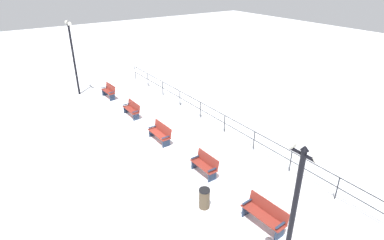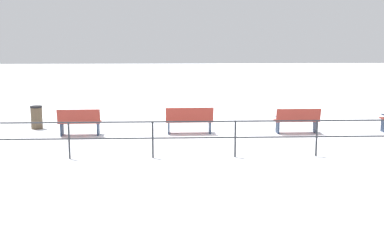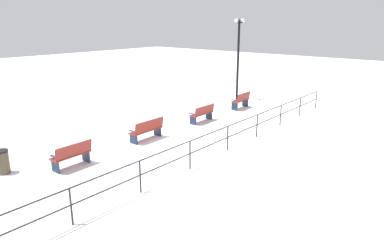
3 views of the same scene
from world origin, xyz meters
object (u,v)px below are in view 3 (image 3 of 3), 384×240
bench_second (202,113)px  lamppost_near (238,50)px  bench_fourth (72,155)px  trash_bin (3,162)px  bench_third (147,130)px  bench_nearest (241,100)px

bench_second → lamppost_near: 6.36m
bench_fourth → trash_bin: bearing=51.6°
lamppost_near → bench_fourth: bearing=97.2°
bench_second → bench_fourth: size_ratio=1.07×
trash_bin → lamppost_near: bearing=-88.8°
bench_second → bench_third: 3.66m
lamppost_near → bench_nearest: bearing=129.0°
bench_nearest → trash_bin: 12.77m
bench_nearest → bench_second: (-0.04, 3.66, -0.04)m
bench_second → lamppost_near: bearing=-75.2°
bench_nearest → trash_bin: bearing=81.6°
bench_nearest → trash_bin: size_ratio=1.78×
bench_nearest → bench_third: bearing=86.7°
bench_second → bench_fourth: (-0.07, 7.31, 0.01)m
bench_nearest → lamppost_near: bearing=-53.9°
bench_third → bench_fourth: bearing=91.6°
bench_fourth → lamppost_near: size_ratio=0.28×
lamppost_near → trash_bin: size_ratio=6.16×
bench_third → trash_bin: (1.16, 5.40, -0.05)m
bench_second → trash_bin: bearing=81.2°
bench_fourth → trash_bin: bench_fourth is taller
bench_nearest → bench_second: bearing=87.7°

